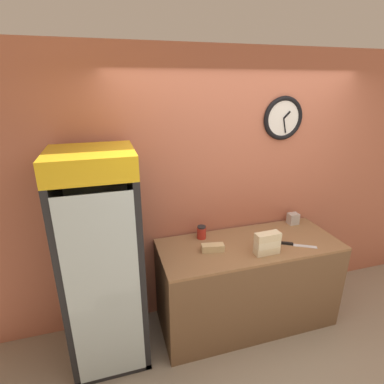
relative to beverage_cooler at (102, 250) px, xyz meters
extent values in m
cube|color=#B7664C|center=(1.37, 0.35, 0.31)|extent=(5.20, 0.06, 2.70)
torus|color=black|center=(1.83, 0.30, 1.00)|extent=(0.43, 0.05, 0.43)
cylinder|color=white|center=(1.83, 0.30, 1.00)|extent=(0.35, 0.01, 0.35)
cube|color=black|center=(1.86, 0.29, 1.04)|extent=(0.08, 0.01, 0.08)
cube|color=black|center=(1.85, 0.29, 0.93)|extent=(0.05, 0.01, 0.15)
cube|color=brown|center=(1.37, -0.06, -0.60)|extent=(1.76, 0.71, 0.89)
cube|color=#8E6642|center=(1.37, -0.06, -0.14)|extent=(1.76, 0.71, 0.02)
cube|color=black|center=(0.00, 0.28, -0.17)|extent=(0.63, 0.04, 1.74)
cube|color=black|center=(-0.29, -0.04, -0.17)|extent=(0.05, 0.67, 1.74)
cube|color=black|center=(0.29, -0.04, -0.17)|extent=(0.05, 0.67, 1.74)
cube|color=black|center=(0.00, -0.04, -1.02)|extent=(0.63, 0.67, 0.05)
cube|color=white|center=(0.00, 0.25, -0.17)|extent=(0.53, 0.02, 1.64)
cube|color=silver|center=(0.00, -0.39, -0.17)|extent=(0.53, 0.01, 1.64)
cube|color=gold|center=(0.00, -0.08, 0.79)|extent=(0.63, 0.61, 0.18)
cube|color=silver|center=(0.00, -0.06, -0.55)|extent=(0.51, 0.55, 0.01)
cube|color=silver|center=(0.00, -0.06, -0.16)|extent=(0.51, 0.55, 0.01)
cube|color=silver|center=(0.00, -0.06, 0.23)|extent=(0.51, 0.55, 0.01)
cylinder|color=navy|center=(0.15, -0.29, -0.49)|extent=(0.08, 0.08, 0.11)
cylinder|color=navy|center=(0.15, -0.29, -0.41)|extent=(0.03, 0.03, 0.05)
cylinder|color=#B2BCCC|center=(0.04, -0.30, -0.09)|extent=(0.06, 0.06, 0.13)
cylinder|color=#B2BCCC|center=(0.04, -0.30, 0.00)|extent=(0.02, 0.02, 0.05)
cylinder|color=#72337F|center=(0.00, -0.29, 0.30)|extent=(0.07, 0.07, 0.13)
cylinder|color=#72337F|center=(0.00, -0.29, 0.39)|extent=(0.03, 0.03, 0.06)
cylinder|color=#B2BCCC|center=(0.15, -0.30, 0.30)|extent=(0.06, 0.06, 0.12)
cylinder|color=#B2BCCC|center=(0.15, -0.30, 0.38)|extent=(0.02, 0.02, 0.05)
cylinder|color=#72337F|center=(-0.09, -0.30, -0.09)|extent=(0.06, 0.06, 0.13)
cylinder|color=#72337F|center=(-0.09, -0.30, 0.00)|extent=(0.02, 0.02, 0.05)
cylinder|color=gold|center=(-0.14, -0.29, 0.31)|extent=(0.08, 0.08, 0.16)
cylinder|color=gold|center=(-0.14, -0.29, 0.43)|extent=(0.03, 0.03, 0.07)
cube|color=beige|center=(1.43, -0.26, -0.10)|extent=(0.23, 0.10, 0.07)
cube|color=beige|center=(1.43, -0.26, -0.03)|extent=(0.24, 0.11, 0.07)
cube|color=beige|center=(1.43, -0.26, 0.04)|extent=(0.23, 0.10, 0.07)
cube|color=tan|center=(0.98, -0.08, -0.10)|extent=(0.22, 0.12, 0.07)
cube|color=silver|center=(1.85, -0.26, -0.13)|extent=(0.21, 0.15, 0.00)
cube|color=black|center=(1.70, -0.17, -0.12)|extent=(0.11, 0.08, 0.02)
cylinder|color=#B72D23|center=(0.95, 0.18, -0.07)|extent=(0.09, 0.09, 0.12)
cylinder|color=#262628|center=(0.95, 0.18, -0.01)|extent=(0.08, 0.08, 0.01)
cube|color=#B7B2AD|center=(2.02, 0.20, -0.07)|extent=(0.11, 0.09, 0.12)
camera|label=1|loc=(0.11, -2.34, 1.34)|focal=28.00mm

